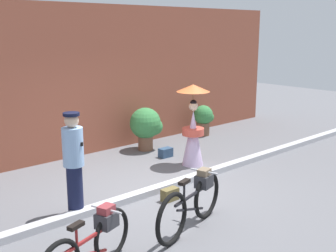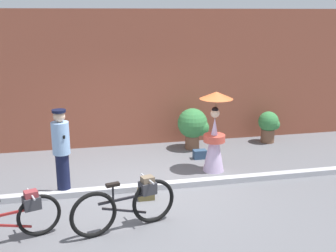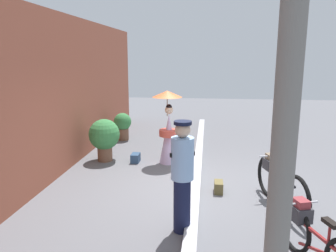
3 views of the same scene
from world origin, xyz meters
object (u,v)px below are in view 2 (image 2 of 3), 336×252
at_px(person_officer, 61,150).
at_px(person_with_parasol, 215,133).
at_px(backpack_spare, 200,154).
at_px(bicycle_far_side, 128,204).
at_px(potted_plant_small, 269,125).
at_px(potted_plant_by_door, 194,125).
at_px(bicycle_near_officer, 12,218).
at_px(backpack_on_pavement, 146,194).

relative_size(person_officer, person_with_parasol, 0.95).
bearing_deg(backpack_spare, bicycle_far_side, -125.01).
height_order(person_with_parasol, potted_plant_small, person_with_parasol).
distance_m(potted_plant_small, backpack_spare, 2.45).
bearing_deg(bicycle_far_side, potted_plant_by_door, 60.30).
relative_size(bicycle_near_officer, person_with_parasol, 0.89).
distance_m(potted_plant_small, backpack_on_pavement, 4.93).
bearing_deg(person_with_parasol, potted_plant_small, 38.62).
bearing_deg(backpack_on_pavement, bicycle_far_side, -114.31).
height_order(potted_plant_by_door, backpack_on_pavement, potted_plant_by_door).
height_order(bicycle_near_officer, potted_plant_by_door, potted_plant_by_door).
distance_m(bicycle_far_side, backpack_on_pavement, 1.19).
distance_m(bicycle_far_side, potted_plant_by_door, 4.47).
bearing_deg(backpack_spare, potted_plant_small, 21.79).
height_order(person_officer, backpack_on_pavement, person_officer).
bearing_deg(backpack_spare, potted_plant_by_door, 86.17).
bearing_deg(potted_plant_by_door, bicycle_far_side, -119.70).
bearing_deg(person_officer, bicycle_near_officer, -113.45).
height_order(bicycle_near_officer, backpack_spare, bicycle_near_officer).
xyz_separation_m(person_officer, backpack_on_pavement, (1.55, -0.61, -0.81)).
height_order(bicycle_far_side, potted_plant_small, potted_plant_small).
bearing_deg(person_officer, person_with_parasol, 10.20).
height_order(bicycle_near_officer, backpack_on_pavement, bicycle_near_officer).
xyz_separation_m(person_officer, backpack_spare, (3.24, 1.43, -0.81)).
distance_m(person_officer, potted_plant_by_door, 3.99).
distance_m(bicycle_near_officer, backpack_spare, 5.07).
height_order(person_with_parasol, potted_plant_by_door, person_with_parasol).
bearing_deg(bicycle_far_side, backpack_on_pavement, 65.69).
xyz_separation_m(bicycle_near_officer, bicycle_far_side, (1.82, 0.05, 0.03)).
height_order(person_officer, person_with_parasol, person_with_parasol).
height_order(person_officer, backpack_spare, person_officer).
distance_m(person_officer, backpack_spare, 3.64).
bearing_deg(person_with_parasol, person_officer, -169.80).
bearing_deg(potted_plant_small, potted_plant_by_door, -177.34).
xyz_separation_m(person_with_parasol, potted_plant_small, (2.17, 1.73, -0.39)).
relative_size(bicycle_near_officer, backpack_spare, 5.06).
distance_m(person_with_parasol, backpack_spare, 1.14).
bearing_deg(backpack_on_pavement, person_with_parasol, 34.33).
relative_size(potted_plant_by_door, potted_plant_small, 1.25).
height_order(potted_plant_small, backpack_on_pavement, potted_plant_small).
distance_m(bicycle_near_officer, person_officer, 1.92).
bearing_deg(bicycle_near_officer, backpack_spare, 38.20).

